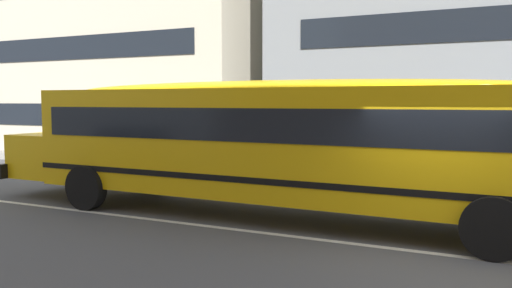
% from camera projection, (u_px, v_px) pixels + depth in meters
% --- Properties ---
extents(ground_plane, '(400.00, 400.00, 0.00)m').
position_uv_depth(ground_plane, '(433.00, 253.00, 8.81)').
color(ground_plane, '#4C4C4F').
extents(sidewalk_far, '(120.00, 3.00, 0.01)m').
position_uv_depth(sidewalk_far, '(464.00, 184.00, 16.08)').
color(sidewalk_far, gray).
rests_on(sidewalk_far, ground_plane).
extents(lane_centreline, '(110.00, 0.16, 0.01)m').
position_uv_depth(lane_centreline, '(433.00, 253.00, 8.81)').
color(lane_centreline, silver).
rests_on(lane_centreline, ground_plane).
extents(school_bus, '(13.70, 3.35, 3.06)m').
position_uv_depth(school_bus, '(267.00, 136.00, 11.56)').
color(school_bus, yellow).
rests_on(school_bus, ground_plane).
extents(apartment_block_far_left, '(16.26, 11.28, 13.30)m').
position_uv_depth(apartment_block_far_left, '(145.00, 30.00, 29.46)').
color(apartment_block_far_left, beige).
rests_on(apartment_block_far_left, ground_plane).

